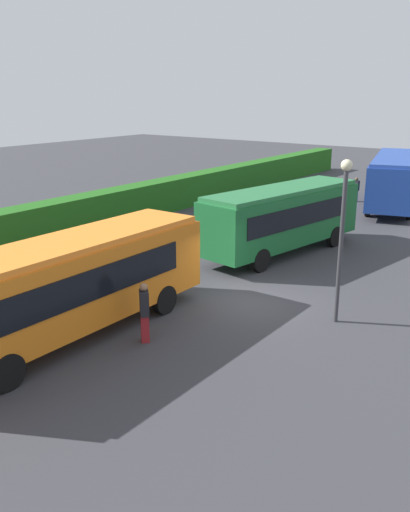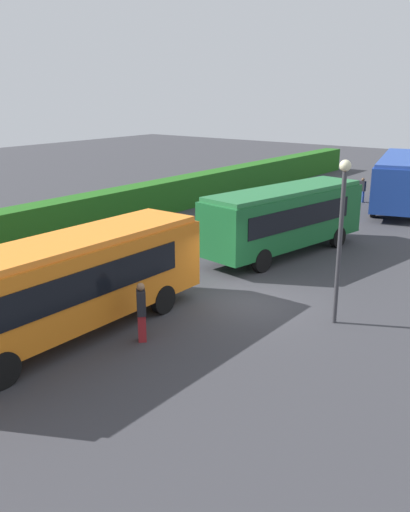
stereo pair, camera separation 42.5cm
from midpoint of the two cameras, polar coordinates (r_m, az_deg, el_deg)
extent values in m
plane|color=#38383D|center=(20.03, 5.21, -4.74)|extent=(111.97, 111.97, 0.00)
cube|color=orange|center=(17.16, -13.35, -2.77)|extent=(10.00, 2.41, 2.33)
cube|color=orange|center=(16.79, -13.64, 1.30)|extent=(9.70, 2.22, 0.20)
cube|color=black|center=(17.82, -16.65, -1.35)|extent=(7.79, 0.06, 0.93)
cube|color=black|center=(16.01, -11.45, -3.02)|extent=(7.79, 0.06, 0.93)
cube|color=black|center=(20.46, -2.62, 1.65)|extent=(0.04, 1.96, 0.98)
cube|color=silver|center=(20.28, -2.65, 3.57)|extent=(0.04, 1.32, 0.28)
cylinder|color=black|center=(20.28, -8.42, -3.08)|extent=(1.00, 0.28, 1.00)
cylinder|color=black|center=(18.86, -3.71, -4.47)|extent=(1.00, 0.28, 1.00)
cylinder|color=black|center=(15.16, -19.45, -11.01)|extent=(1.00, 0.28, 1.00)
sphere|color=silver|center=(21.18, -3.93, -0.92)|extent=(0.22, 0.22, 0.22)
sphere|color=silver|center=(20.38, -1.13, -1.60)|extent=(0.22, 0.22, 0.22)
cube|color=#19602D|center=(25.59, 8.70, 3.92)|extent=(9.19, 3.78, 2.33)
cube|color=#27723C|center=(25.34, 8.82, 6.70)|extent=(8.90, 3.55, 0.20)
cube|color=black|center=(26.03, 6.26, 4.86)|extent=(6.88, 1.19, 0.93)
cube|color=black|center=(24.60, 10.46, 3.98)|extent=(6.88, 1.19, 0.93)
cube|color=black|center=(29.13, 14.22, 5.72)|extent=(0.36, 1.90, 0.98)
cube|color=silver|center=(29.01, 14.32, 7.08)|extent=(0.25, 1.28, 0.28)
cylinder|color=black|center=(28.65, 10.35, 2.72)|extent=(1.03, 0.44, 1.00)
cylinder|color=black|center=(27.48, 13.93, 1.89)|extent=(1.03, 0.44, 1.00)
cylinder|color=black|center=(24.54, 2.60, 0.61)|extent=(1.03, 0.44, 1.00)
cylinder|color=black|center=(23.17, 6.39, -0.46)|extent=(1.03, 0.44, 1.00)
sphere|color=silver|center=(29.70, 13.05, 3.85)|extent=(0.22, 0.22, 0.22)
sphere|color=silver|center=(29.03, 15.15, 3.40)|extent=(0.22, 0.22, 0.22)
cube|color=navy|center=(37.44, 19.74, 7.37)|extent=(10.38, 5.05, 2.58)
cube|color=#2747A0|center=(37.27, 19.95, 9.47)|extent=(10.04, 4.78, 0.20)
cube|color=black|center=(37.18, 17.77, 7.98)|extent=(7.60, 2.07, 1.03)
cube|color=black|center=(42.40, 20.18, 8.75)|extent=(0.58, 2.02, 1.08)
cube|color=silver|center=(42.31, 20.29, 9.82)|extent=(0.40, 1.36, 0.28)
cylinder|color=black|center=(40.80, 18.17, 6.31)|extent=(1.04, 0.53, 1.00)
cylinder|color=black|center=(34.68, 17.30, 4.66)|extent=(1.04, 0.53, 1.00)
sphere|color=silver|center=(42.62, 19.07, 7.19)|extent=(0.22, 0.22, 0.22)
cube|color=maroon|center=(16.92, -5.78, -7.35)|extent=(0.37, 0.37, 0.87)
cube|color=black|center=(16.60, -5.87, -4.79)|extent=(0.49, 0.50, 0.76)
sphere|color=#8C6647|center=(16.43, -5.92, -3.17)|extent=(0.24, 0.24, 0.24)
cube|color=olive|center=(29.54, 4.60, 3.23)|extent=(0.27, 0.27, 0.87)
cube|color=black|center=(29.36, 4.64, 4.78)|extent=(0.30, 0.41, 0.76)
sphere|color=brown|center=(29.26, 4.66, 5.74)|extent=(0.24, 0.24, 0.24)
cube|color=#334C8C|center=(39.13, 16.13, 5.90)|extent=(0.26, 0.27, 0.77)
cube|color=black|center=(39.01, 16.22, 6.93)|extent=(0.29, 0.41, 0.67)
sphere|color=brown|center=(38.95, 16.27, 7.57)|extent=(0.21, 0.21, 0.21)
cube|color=#22601A|center=(28.13, -16.93, 3.00)|extent=(67.98, 1.42, 1.96)
cylinder|color=#38383D|center=(17.98, 14.31, 0.59)|extent=(0.14, 0.14, 4.94)
sphere|color=beige|center=(17.46, 14.94, 8.98)|extent=(0.36, 0.36, 0.36)
camera|label=1|loc=(0.21, -89.41, 0.18)|focal=38.85mm
camera|label=2|loc=(0.21, 90.59, -0.18)|focal=38.85mm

